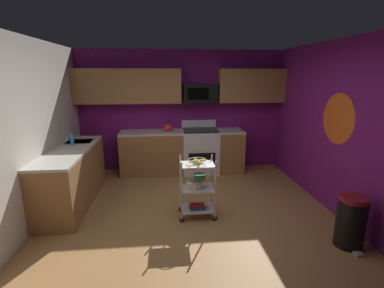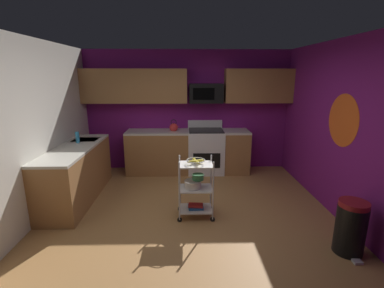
{
  "view_description": "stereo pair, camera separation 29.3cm",
  "coord_description": "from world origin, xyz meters",
  "px_view_note": "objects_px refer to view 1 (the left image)",
  "views": [
    {
      "loc": [
        -0.35,
        -3.66,
        2.09
      ],
      "look_at": [
        0.05,
        0.44,
        1.05
      ],
      "focal_mm": 25.86,
      "sensor_mm": 36.0,
      "label": 1
    },
    {
      "loc": [
        -0.05,
        -3.67,
        2.09
      ],
      "look_at": [
        0.05,
        0.44,
        1.05
      ],
      "focal_mm": 25.86,
      "sensor_mm": 36.0,
      "label": 2
    }
  ],
  "objects_px": {
    "mixing_bowl_large": "(194,184)",
    "fruit_bowl": "(197,161)",
    "oven_range": "(200,150)",
    "dish_soap_bottle": "(72,139)",
    "kettle": "(168,128)",
    "trash_can": "(351,221)",
    "microwave": "(200,93)",
    "mixing_bowl_small": "(199,177)",
    "book_stack": "(197,206)",
    "rolling_cart": "(197,188)"
  },
  "relations": [
    {
      "from": "oven_range",
      "to": "kettle",
      "type": "relative_size",
      "value": 4.17
    },
    {
      "from": "mixing_bowl_large",
      "to": "book_stack",
      "type": "bearing_deg",
      "value": 0.0
    },
    {
      "from": "mixing_bowl_small",
      "to": "dish_soap_bottle",
      "type": "distance_m",
      "value": 2.3
    },
    {
      "from": "rolling_cart",
      "to": "trash_can",
      "type": "relative_size",
      "value": 1.39
    },
    {
      "from": "mixing_bowl_small",
      "to": "oven_range",
      "type": "bearing_deg",
      "value": 82.47
    },
    {
      "from": "rolling_cart",
      "to": "book_stack",
      "type": "distance_m",
      "value": 0.29
    },
    {
      "from": "oven_range",
      "to": "dish_soap_bottle",
      "type": "relative_size",
      "value": 5.5
    },
    {
      "from": "rolling_cart",
      "to": "trash_can",
      "type": "bearing_deg",
      "value": -26.94
    },
    {
      "from": "rolling_cart",
      "to": "book_stack",
      "type": "xyz_separation_m",
      "value": [
        -0.0,
        -0.0,
        -0.29
      ]
    },
    {
      "from": "mixing_bowl_large",
      "to": "mixing_bowl_small",
      "type": "relative_size",
      "value": 1.38
    },
    {
      "from": "rolling_cart",
      "to": "fruit_bowl",
      "type": "distance_m",
      "value": 0.43
    },
    {
      "from": "oven_range",
      "to": "kettle",
      "type": "xyz_separation_m",
      "value": [
        -0.69,
        -0.0,
        0.52
      ]
    },
    {
      "from": "rolling_cart",
      "to": "kettle",
      "type": "distance_m",
      "value": 2.09
    },
    {
      "from": "mixing_bowl_small",
      "to": "dish_soap_bottle",
      "type": "bearing_deg",
      "value": 156.03
    },
    {
      "from": "kettle",
      "to": "trash_can",
      "type": "bearing_deg",
      "value": -52.75
    },
    {
      "from": "kettle",
      "to": "fruit_bowl",
      "type": "bearing_deg",
      "value": -78.71
    },
    {
      "from": "kettle",
      "to": "trash_can",
      "type": "height_order",
      "value": "kettle"
    },
    {
      "from": "rolling_cart",
      "to": "kettle",
      "type": "xyz_separation_m",
      "value": [
        -0.39,
        1.97,
        0.55
      ]
    },
    {
      "from": "trash_can",
      "to": "oven_range",
      "type": "bearing_deg",
      "value": 117.6
    },
    {
      "from": "rolling_cart",
      "to": "mixing_bowl_large",
      "type": "distance_m",
      "value": 0.08
    },
    {
      "from": "mixing_bowl_large",
      "to": "kettle",
      "type": "relative_size",
      "value": 0.95
    },
    {
      "from": "mixing_bowl_large",
      "to": "mixing_bowl_small",
      "type": "distance_m",
      "value": 0.13
    },
    {
      "from": "mixing_bowl_large",
      "to": "fruit_bowl",
      "type": "bearing_deg",
      "value": -0.0
    },
    {
      "from": "kettle",
      "to": "mixing_bowl_large",
      "type": "bearing_deg",
      "value": -79.96
    },
    {
      "from": "microwave",
      "to": "mixing_bowl_large",
      "type": "distance_m",
      "value": 2.42
    },
    {
      "from": "microwave",
      "to": "mixing_bowl_small",
      "type": "distance_m",
      "value": 2.33
    },
    {
      "from": "mixing_bowl_large",
      "to": "trash_can",
      "type": "bearing_deg",
      "value": -26.38
    },
    {
      "from": "fruit_bowl",
      "to": "mixing_bowl_small",
      "type": "height_order",
      "value": "fruit_bowl"
    },
    {
      "from": "microwave",
      "to": "mixing_bowl_small",
      "type": "relative_size",
      "value": 3.85
    },
    {
      "from": "oven_range",
      "to": "book_stack",
      "type": "height_order",
      "value": "oven_range"
    },
    {
      "from": "microwave",
      "to": "fruit_bowl",
      "type": "relative_size",
      "value": 2.57
    },
    {
      "from": "oven_range",
      "to": "book_stack",
      "type": "distance_m",
      "value": 2.02
    },
    {
      "from": "rolling_cart",
      "to": "fruit_bowl",
      "type": "relative_size",
      "value": 3.36
    },
    {
      "from": "fruit_bowl",
      "to": "oven_range",
      "type": "bearing_deg",
      "value": 81.63
    },
    {
      "from": "mixing_bowl_small",
      "to": "microwave",
      "type": "bearing_deg",
      "value": 82.87
    },
    {
      "from": "microwave",
      "to": "book_stack",
      "type": "xyz_separation_m",
      "value": [
        -0.29,
        -2.08,
        -1.54
      ]
    },
    {
      "from": "oven_range",
      "to": "microwave",
      "type": "xyz_separation_m",
      "value": [
        -0.0,
        0.1,
        1.22
      ]
    },
    {
      "from": "dish_soap_bottle",
      "to": "kettle",
      "type": "bearing_deg",
      "value": 31.78
    },
    {
      "from": "dish_soap_bottle",
      "to": "microwave",
      "type": "bearing_deg",
      "value": 25.82
    },
    {
      "from": "microwave",
      "to": "fruit_bowl",
      "type": "height_order",
      "value": "microwave"
    },
    {
      "from": "microwave",
      "to": "trash_can",
      "type": "xyz_separation_m",
      "value": [
        1.51,
        -3.0,
        -1.37
      ]
    },
    {
      "from": "microwave",
      "to": "dish_soap_bottle",
      "type": "distance_m",
      "value": 2.67
    },
    {
      "from": "mixing_bowl_large",
      "to": "kettle",
      "type": "height_order",
      "value": "kettle"
    },
    {
      "from": "oven_range",
      "to": "dish_soap_bottle",
      "type": "bearing_deg",
      "value": -156.31
    },
    {
      "from": "fruit_bowl",
      "to": "book_stack",
      "type": "height_order",
      "value": "fruit_bowl"
    },
    {
      "from": "rolling_cart",
      "to": "dish_soap_bottle",
      "type": "distance_m",
      "value": 2.32
    },
    {
      "from": "fruit_bowl",
      "to": "book_stack",
      "type": "distance_m",
      "value": 0.72
    },
    {
      "from": "mixing_bowl_small",
      "to": "kettle",
      "type": "relative_size",
      "value": 0.69
    },
    {
      "from": "fruit_bowl",
      "to": "mixing_bowl_large",
      "type": "height_order",
      "value": "fruit_bowl"
    },
    {
      "from": "rolling_cart",
      "to": "dish_soap_bottle",
      "type": "height_order",
      "value": "dish_soap_bottle"
    }
  ]
}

